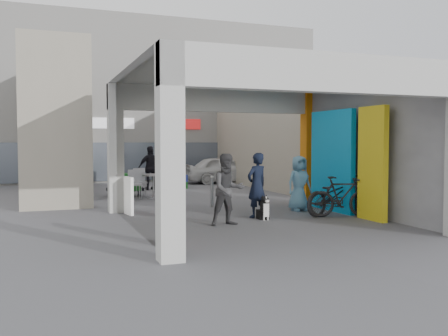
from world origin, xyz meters
name	(u,v)px	position (x,y,z in m)	size (l,w,h in m)	color
ground	(245,217)	(0.00, 0.00, 0.00)	(90.00, 90.00, 0.00)	#505155
arcade_canopy	(279,126)	(0.54, -0.82, 2.30)	(6.40, 6.45, 6.40)	#BBBBB6
far_building	(140,102)	(0.00, 13.99, 3.99)	(18.00, 4.08, 8.00)	white
plaza_bldg_left	(52,126)	(-4.50, 7.50, 2.50)	(2.00, 9.00, 5.00)	#A19685
plaza_bldg_right	(274,128)	(4.50, 7.50, 2.50)	(2.00, 9.00, 5.00)	#A19685
bollard_left	(166,192)	(-1.48, 2.45, 0.46)	(0.09, 0.09, 0.93)	gray
bollard_center	(212,192)	(-0.15, 2.22, 0.45)	(0.09, 0.09, 0.89)	gray
bollard_right	(262,190)	(1.58, 2.43, 0.43)	(0.09, 0.09, 0.86)	gray
advert_board_near	(168,219)	(-2.75, -2.82, 0.51)	(0.11, 0.55, 1.00)	white
advert_board_far	(129,196)	(-2.75, 1.44, 0.51)	(0.18, 0.56, 1.00)	white
cafe_set	(148,187)	(-1.42, 5.37, 0.35)	(1.64, 1.33, 0.99)	#9E9EA3
produce_stand	(125,187)	(-2.13, 5.88, 0.32)	(1.23, 0.67, 0.81)	black
crate_stack	(182,182)	(0.55, 8.10, 0.28)	(0.46, 0.37, 0.56)	#1A5D1C
border_collie	(264,210)	(0.25, -0.59, 0.25)	(0.23, 0.45, 0.63)	black
man_with_dog	(257,185)	(0.22, -0.21, 0.83)	(0.60, 0.40, 1.65)	black
man_back_turned	(228,190)	(-0.88, -1.05, 0.83)	(0.80, 0.63, 1.66)	#404043
man_elderly	(299,183)	(1.85, 0.53, 0.77)	(0.75, 0.49, 1.54)	#5E96B8
man_crates	(151,168)	(-0.75, 8.02, 0.88)	(1.03, 0.43, 1.76)	black
bicycle_front	(334,195)	(2.30, -0.52, 0.52)	(0.70, 1.99, 1.05)	black
bicycle_rear	(342,197)	(2.30, -0.89, 0.52)	(0.49, 1.74, 1.05)	black
white_van	(225,170)	(3.19, 10.07, 0.63)	(1.49, 3.70, 1.26)	silver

